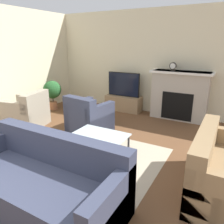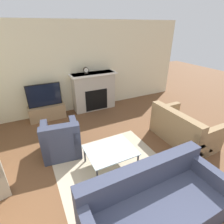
{
  "view_description": "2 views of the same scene",
  "coord_description": "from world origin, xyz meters",
  "px_view_note": "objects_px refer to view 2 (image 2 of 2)",
  "views": [
    {
      "loc": [
        2.06,
        -0.72,
        1.88
      ],
      "look_at": [
        0.26,
        2.49,
        0.7
      ],
      "focal_mm": 35.0,
      "sensor_mm": 36.0,
      "label": 1
    },
    {
      "loc": [
        -0.96,
        -0.36,
        2.54
      ],
      "look_at": [
        0.56,
        2.64,
        0.87
      ],
      "focal_mm": 28.0,
      "sensor_mm": 36.0,
      "label": 2
    }
  ],
  "objects_px": {
    "couch_loveseat": "(182,130)",
    "tv": "(44,95)",
    "coffee_table": "(110,151)",
    "armchair_accent": "(61,141)",
    "couch_sectional": "(154,207)",
    "mantel_clock": "(86,70)"
  },
  "relations": [
    {
      "from": "couch_sectional",
      "to": "armchair_accent",
      "type": "distance_m",
      "value": 2.27
    },
    {
      "from": "couch_sectional",
      "to": "couch_loveseat",
      "type": "xyz_separation_m",
      "value": [
        1.87,
        1.27,
        0.0
      ]
    },
    {
      "from": "couch_sectional",
      "to": "coffee_table",
      "type": "xyz_separation_m",
      "value": [
        -0.05,
        1.27,
        0.07
      ]
    },
    {
      "from": "couch_sectional",
      "to": "couch_loveseat",
      "type": "relative_size",
      "value": 1.4
    },
    {
      "from": "armchair_accent",
      "to": "mantel_clock",
      "type": "distance_m",
      "value": 2.44
    },
    {
      "from": "couch_loveseat",
      "to": "coffee_table",
      "type": "bearing_deg",
      "value": 90.2
    },
    {
      "from": "couch_loveseat",
      "to": "tv",
      "type": "bearing_deg",
      "value": 46.45
    },
    {
      "from": "mantel_clock",
      "to": "coffee_table",
      "type": "bearing_deg",
      "value": -100.43
    },
    {
      "from": "couch_loveseat",
      "to": "mantel_clock",
      "type": "xyz_separation_m",
      "value": [
        -1.44,
        2.67,
        1.02
      ]
    },
    {
      "from": "couch_sectional",
      "to": "coffee_table",
      "type": "bearing_deg",
      "value": 92.4
    },
    {
      "from": "tv",
      "to": "couch_loveseat",
      "type": "height_order",
      "value": "tv"
    },
    {
      "from": "armchair_accent",
      "to": "coffee_table",
      "type": "distance_m",
      "value": 1.14
    },
    {
      "from": "coffee_table",
      "to": "mantel_clock",
      "type": "relative_size",
      "value": 4.7
    },
    {
      "from": "couch_loveseat",
      "to": "armchair_accent",
      "type": "relative_size",
      "value": 1.63
    },
    {
      "from": "armchair_accent",
      "to": "coffee_table",
      "type": "relative_size",
      "value": 0.97
    },
    {
      "from": "armchair_accent",
      "to": "mantel_clock",
      "type": "bearing_deg",
      "value": -116.5
    },
    {
      "from": "couch_loveseat",
      "to": "armchair_accent",
      "type": "xyz_separation_m",
      "value": [
        -2.7,
        0.84,
        0.01
      ]
    },
    {
      "from": "couch_sectional",
      "to": "armchair_accent",
      "type": "relative_size",
      "value": 2.28
    },
    {
      "from": "couch_loveseat",
      "to": "coffee_table",
      "type": "distance_m",
      "value": 1.93
    },
    {
      "from": "tv",
      "to": "coffee_table",
      "type": "bearing_deg",
      "value": -72.74
    },
    {
      "from": "armchair_accent",
      "to": "coffee_table",
      "type": "height_order",
      "value": "armchair_accent"
    },
    {
      "from": "tv",
      "to": "armchair_accent",
      "type": "bearing_deg",
      "value": -88.73
    }
  ]
}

